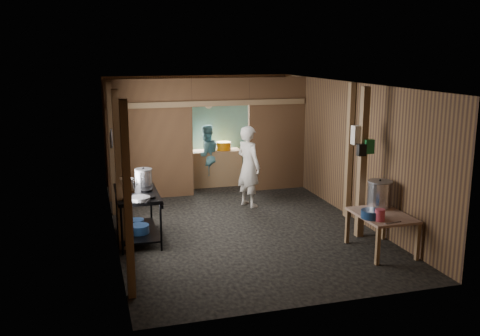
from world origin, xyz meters
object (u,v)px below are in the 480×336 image
object	(u,v)px
stock_pot	(379,195)
cook	(249,166)
stove_pot_large	(144,178)
prep_table	(381,233)
yellow_tub	(224,146)
pink_bucket	(380,215)
gas_range	(138,216)

from	to	relation	value
stock_pot	cook	bearing A→B (deg)	117.69
stove_pot_large	prep_table	bearing A→B (deg)	-30.43
yellow_tub	pink_bucket	bearing A→B (deg)	-78.15
pink_bucket	cook	distance (m)	3.54
stove_pot_large	pink_bucket	distance (m)	4.09
stove_pot_large	stock_pot	world-z (taller)	stove_pot_large
stove_pot_large	cook	world-z (taller)	cook
prep_table	pink_bucket	xyz separation A→B (m)	(-0.22, -0.29, 0.40)
prep_table	stock_pot	distance (m)	0.65
pink_bucket	gas_range	bearing A→B (deg)	150.87
pink_bucket	cook	world-z (taller)	cook
prep_table	cook	distance (m)	3.38
gas_range	yellow_tub	world-z (taller)	yellow_tub
prep_table	stock_pot	xyz separation A→B (m)	(0.14, 0.35, 0.53)
yellow_tub	stove_pot_large	bearing A→B (deg)	-127.08
gas_range	prep_table	size ratio (longest dim) A/B	1.35
stove_pot_large	stock_pot	distance (m)	4.07
gas_range	stove_pot_large	xyz separation A→B (m)	(0.17, 0.42, 0.56)
prep_table	cook	bearing A→B (deg)	112.71
prep_table	cook	size ratio (longest dim) A/B	0.63
gas_range	stove_pot_large	bearing A→B (deg)	68.17
stove_pot_large	pink_bucket	xyz separation A→B (m)	(3.32, -2.37, -0.27)
pink_bucket	stove_pot_large	bearing A→B (deg)	144.49
prep_table	pink_bucket	bearing A→B (deg)	-127.05
gas_range	cook	bearing A→B (deg)	30.50
stove_pot_large	cook	size ratio (longest dim) A/B	0.19
stock_pot	pink_bucket	xyz separation A→B (m)	(-0.36, -0.64, -0.13)
stove_pot_large	gas_range	bearing A→B (deg)	-111.83
gas_range	stock_pot	world-z (taller)	stock_pot
prep_table	cook	xyz separation A→B (m)	(-1.29, 3.08, 0.53)
stock_pot	pink_bucket	size ratio (longest dim) A/B	2.58
gas_range	stock_pot	distance (m)	4.09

